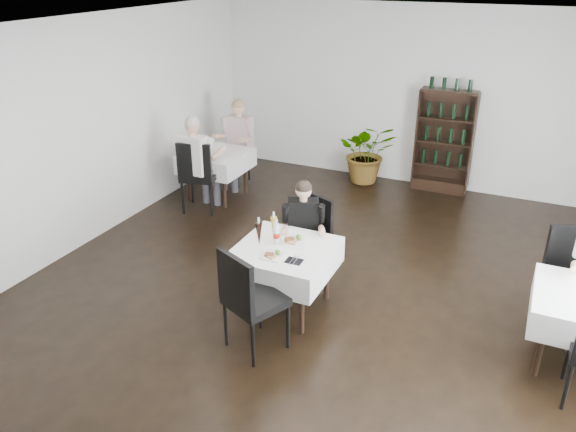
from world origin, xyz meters
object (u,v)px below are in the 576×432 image
(main_table, at_px, (285,259))
(diner_main, at_px, (303,226))
(potted_tree, at_px, (367,152))
(wine_shelf, at_px, (444,143))

(main_table, distance_m, diner_main, 0.61)
(main_table, bearing_deg, potted_tree, 95.03)
(wine_shelf, relative_size, diner_main, 1.33)
(wine_shelf, bearing_deg, diner_main, -104.07)
(main_table, bearing_deg, wine_shelf, 78.22)
(diner_main, bearing_deg, main_table, -86.72)
(potted_tree, bearing_deg, main_table, -84.97)
(wine_shelf, distance_m, potted_tree, 1.31)
(main_table, distance_m, potted_tree, 4.22)
(potted_tree, distance_m, diner_main, 3.63)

